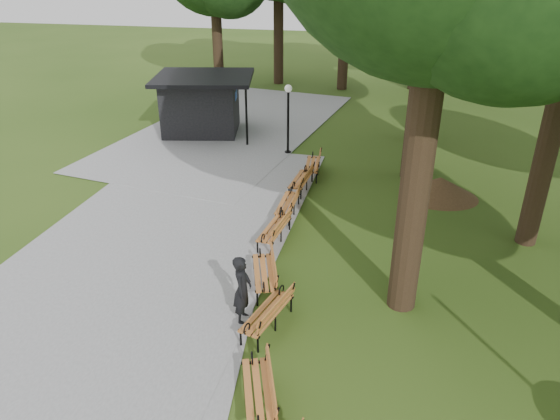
% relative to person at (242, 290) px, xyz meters
% --- Properties ---
extents(ground, '(100.00, 100.00, 0.00)m').
position_rel_person_xyz_m(ground, '(0.29, 0.55, -0.88)').
color(ground, '#304D16').
rests_on(ground, ground).
extents(path, '(12.00, 38.00, 0.06)m').
position_rel_person_xyz_m(path, '(-3.71, 3.55, -0.85)').
color(path, gray).
rests_on(path, ground).
extents(person, '(0.45, 0.66, 1.76)m').
position_rel_person_xyz_m(person, '(0.00, 0.00, 0.00)').
color(person, black).
rests_on(person, ground).
extents(kiosk, '(5.11, 4.65, 2.80)m').
position_rel_person_xyz_m(kiosk, '(-5.78, 13.69, 0.52)').
color(kiosk, black).
rests_on(kiosk, ground).
extents(lamp_post, '(0.32, 0.32, 3.02)m').
position_rel_person_xyz_m(lamp_post, '(-1.12, 11.57, 1.30)').
color(lamp_post, black).
rests_on(lamp_post, ground).
extents(dirt_mound, '(2.34, 2.34, 0.76)m').
position_rel_person_xyz_m(dirt_mound, '(5.05, 8.23, -0.50)').
color(dirt_mound, '#47301C').
rests_on(dirt_mound, ground).
extents(bench_1, '(1.20, 2.00, 0.88)m').
position_rel_person_xyz_m(bench_1, '(1.00, -2.59, -0.44)').
color(bench_1, '#BB682B').
rests_on(bench_1, ground).
extents(bench_2, '(1.14, 2.00, 0.88)m').
position_rel_person_xyz_m(bench_2, '(0.62, -0.18, -0.44)').
color(bench_2, '#BB682B').
rests_on(bench_2, ground).
extents(bench_3, '(1.16, 2.00, 0.88)m').
position_rel_person_xyz_m(bench_3, '(0.17, 1.46, -0.44)').
color(bench_3, '#BB682B').
rests_on(bench_3, ground).
extents(bench_4, '(0.89, 1.97, 0.88)m').
position_rel_person_xyz_m(bench_4, '(-0.07, 3.85, -0.44)').
color(bench_4, '#BB682B').
rests_on(bench_4, ground).
extents(bench_5, '(0.68, 1.91, 0.88)m').
position_rel_person_xyz_m(bench_5, '(-0.01, 5.70, -0.44)').
color(bench_5, '#BB682B').
rests_on(bench_5, ground).
extents(bench_6, '(0.82, 1.95, 0.88)m').
position_rel_person_xyz_m(bench_6, '(0.09, 7.78, -0.44)').
color(bench_6, '#BB682B').
rests_on(bench_6, ground).
extents(bench_7, '(0.78, 1.94, 0.88)m').
position_rel_person_xyz_m(bench_7, '(0.28, 9.35, -0.44)').
color(bench_7, '#BB682B').
rests_on(bench_7, ground).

